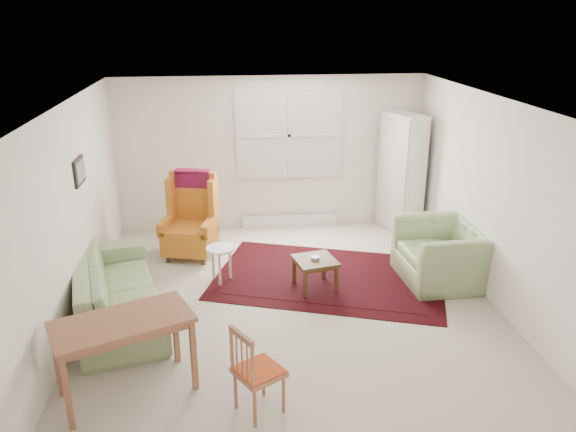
{
  "coord_description": "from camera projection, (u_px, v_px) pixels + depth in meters",
  "views": [
    {
      "loc": [
        -0.76,
        -6.19,
        3.44
      ],
      "look_at": [
        0.0,
        0.3,
        1.05
      ],
      "focal_mm": 35.0,
      "sensor_mm": 36.0,
      "label": 1
    }
  ],
  "objects": [
    {
      "name": "room",
      "position": [
        290.0,
        202.0,
        6.81
      ],
      "size": [
        5.04,
        5.54,
        2.51
      ],
      "color": "beige",
      "rests_on": "ground"
    },
    {
      "name": "rug",
      "position": [
        329.0,
        277.0,
        7.68
      ],
      "size": [
        3.52,
        2.84,
        0.03
      ],
      "primitive_type": null,
      "rotation": [
        0.0,
        0.0,
        -0.33
      ],
      "color": "black",
      "rests_on": "ground"
    },
    {
      "name": "sofa",
      "position": [
        115.0,
        278.0,
        6.62
      ],
      "size": [
        1.45,
        2.5,
        0.95
      ],
      "primitive_type": "imported",
      "rotation": [
        0.0,
        0.0,
        1.81
      ],
      "color": "#879F6A",
      "rests_on": "ground"
    },
    {
      "name": "armchair",
      "position": [
        443.0,
        248.0,
        7.48
      ],
      "size": [
        1.11,
        1.25,
        0.94
      ],
      "primitive_type": "imported",
      "rotation": [
        0.0,
        0.0,
        -1.52
      ],
      "color": "#879F6A",
      "rests_on": "ground"
    },
    {
      "name": "wingback_chair",
      "position": [
        189.0,
        217.0,
        8.17
      ],
      "size": [
        0.89,
        0.92,
        1.25
      ],
      "primitive_type": null,
      "rotation": [
        0.0,
        0.0,
        -0.25
      ],
      "color": "#C16C1D",
      "rests_on": "ground"
    },
    {
      "name": "coffee_table",
      "position": [
        315.0,
        273.0,
        7.35
      ],
      "size": [
        0.61,
        0.61,
        0.42
      ],
      "primitive_type": null,
      "rotation": [
        0.0,
        0.0,
        0.21
      ],
      "color": "#493116",
      "rests_on": "ground"
    },
    {
      "name": "stool",
      "position": [
        221.0,
        264.0,
        7.51
      ],
      "size": [
        0.49,
        0.49,
        0.51
      ],
      "primitive_type": null,
      "rotation": [
        0.0,
        0.0,
        0.4
      ],
      "color": "white",
      "rests_on": "ground"
    },
    {
      "name": "cabinet",
      "position": [
        401.0,
        173.0,
        9.13
      ],
      "size": [
        0.65,
        0.86,
        1.93
      ],
      "primitive_type": null,
      "rotation": [
        0.0,
        0.0,
        0.35
      ],
      "color": "white",
      "rests_on": "ground"
    },
    {
      "name": "desk",
      "position": [
        126.0,
        357.0,
        5.26
      ],
      "size": [
        1.39,
        1.06,
        0.79
      ],
      "primitive_type": null,
      "rotation": [
        0.0,
        0.0,
        0.4
      ],
      "color": "#94593B",
      "rests_on": "ground"
    },
    {
      "name": "desk_chair",
      "position": [
        259.0,
        369.0,
        4.99
      ],
      "size": [
        0.53,
        0.53,
        0.88
      ],
      "primitive_type": null,
      "rotation": [
        0.0,
        0.0,
        2.11
      ],
      "color": "#94593B",
      "rests_on": "ground"
    }
  ]
}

